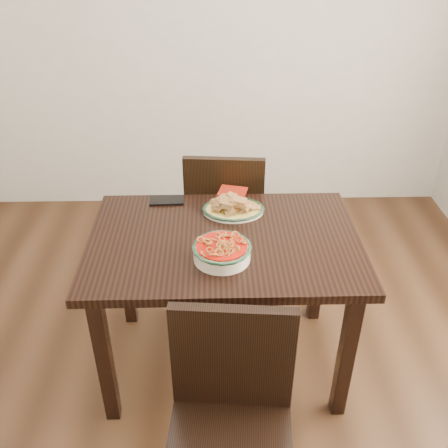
{
  "coord_description": "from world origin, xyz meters",
  "views": [
    {
      "loc": [
        0.0,
        -1.69,
        1.96
      ],
      "look_at": [
        0.05,
        0.11,
        0.81
      ],
      "focal_mm": 40.0,
      "sensor_mm": 36.0,
      "label": 1
    }
  ],
  "objects_px": {
    "chair_near": "(231,417)",
    "noodle_bowl": "(222,250)",
    "chair_far": "(225,213)",
    "fish_plate": "(233,204)",
    "dining_table": "(224,257)",
    "smartphone": "(167,200)"
  },
  "relations": [
    {
      "from": "chair_far",
      "to": "smartphone",
      "type": "relative_size",
      "value": 5.42
    },
    {
      "from": "smartphone",
      "to": "fish_plate",
      "type": "bearing_deg",
      "value": -20.91
    },
    {
      "from": "fish_plate",
      "to": "noodle_bowl",
      "type": "height_order",
      "value": "fish_plate"
    },
    {
      "from": "noodle_bowl",
      "to": "fish_plate",
      "type": "bearing_deg",
      "value": 80.6
    },
    {
      "from": "chair_far",
      "to": "fish_plate",
      "type": "relative_size",
      "value": 3.15
    },
    {
      "from": "dining_table",
      "to": "chair_near",
      "type": "distance_m",
      "value": 0.72
    },
    {
      "from": "chair_near",
      "to": "noodle_bowl",
      "type": "xyz_separation_m",
      "value": [
        -0.02,
        0.56,
        0.29
      ]
    },
    {
      "from": "dining_table",
      "to": "smartphone",
      "type": "bearing_deg",
      "value": 129.62
    },
    {
      "from": "dining_table",
      "to": "fish_plate",
      "type": "distance_m",
      "value": 0.27
    },
    {
      "from": "dining_table",
      "to": "chair_near",
      "type": "bearing_deg",
      "value": -89.7
    },
    {
      "from": "noodle_bowl",
      "to": "smartphone",
      "type": "bearing_deg",
      "value": 118.56
    },
    {
      "from": "chair_near",
      "to": "smartphone",
      "type": "distance_m",
      "value": 1.1
    },
    {
      "from": "chair_near",
      "to": "fish_plate",
      "type": "distance_m",
      "value": 0.98
    },
    {
      "from": "dining_table",
      "to": "noodle_bowl",
      "type": "distance_m",
      "value": 0.21
    },
    {
      "from": "dining_table",
      "to": "fish_plate",
      "type": "bearing_deg",
      "value": 77.69
    },
    {
      "from": "chair_far",
      "to": "smartphone",
      "type": "xyz_separation_m",
      "value": [
        -0.29,
        -0.29,
        0.26
      ]
    },
    {
      "from": "chair_near",
      "to": "chair_far",
      "type": "bearing_deg",
      "value": 94.25
    },
    {
      "from": "dining_table",
      "to": "chair_near",
      "type": "xyz_separation_m",
      "value": [
        0.0,
        -0.71,
        -0.15
      ]
    },
    {
      "from": "noodle_bowl",
      "to": "smartphone",
      "type": "relative_size",
      "value": 1.47
    },
    {
      "from": "chair_near",
      "to": "noodle_bowl",
      "type": "height_order",
      "value": "chair_near"
    },
    {
      "from": "dining_table",
      "to": "chair_far",
      "type": "xyz_separation_m",
      "value": [
        0.02,
        0.62,
        -0.15
      ]
    },
    {
      "from": "dining_table",
      "to": "fish_plate",
      "type": "xyz_separation_m",
      "value": [
        0.05,
        0.22,
        0.15
      ]
    }
  ]
}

